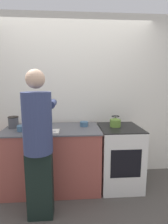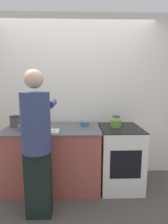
{
  "view_description": "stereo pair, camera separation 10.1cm",
  "coord_description": "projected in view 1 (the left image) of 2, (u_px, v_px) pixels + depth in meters",
  "views": [
    {
      "loc": [
        -0.03,
        -2.11,
        1.55
      ],
      "look_at": [
        0.15,
        0.24,
        1.15
      ],
      "focal_mm": 28.0,
      "sensor_mm": 36.0,
      "label": 1
    },
    {
      "loc": [
        0.07,
        -2.11,
        1.55
      ],
      "look_at": [
        0.15,
        0.24,
        1.15
      ],
      "focal_mm": 28.0,
      "sensor_mm": 36.0,
      "label": 2
    }
  ],
  "objects": [
    {
      "name": "ground_plane",
      "position": [
        74.0,
        200.0,
        2.33
      ],
      "size": [
        12.0,
        12.0,
        0.0
      ],
      "primitive_type": "plane",
      "color": "#4C4742"
    },
    {
      "name": "wall_back",
      "position": [
        73.0,
        98.0,
        2.86
      ],
      "size": [
        8.0,
        0.05,
        2.6
      ],
      "color": "silver",
      "rests_on": "ground_plane"
    },
    {
      "name": "counter",
      "position": [
        53.0,
        158.0,
        2.58
      ],
      "size": [
        1.36,
        0.72,
        0.9
      ],
      "color": "#9E4C42",
      "rests_on": "ground_plane"
    },
    {
      "name": "oven",
      "position": [
        119.0,
        156.0,
        2.64
      ],
      "size": [
        0.59,
        0.67,
        0.9
      ],
      "color": "silver",
      "rests_on": "ground_plane"
    },
    {
      "name": "person",
      "position": [
        38.0,
        141.0,
        1.91
      ],
      "size": [
        0.36,
        0.6,
        1.69
      ],
      "color": "black",
      "rests_on": "ground_plane"
    },
    {
      "name": "cutting_board",
      "position": [
        48.0,
        132.0,
        2.3
      ],
      "size": [
        0.29,
        0.21,
        0.02
      ],
      "color": "silver",
      "rests_on": "counter"
    },
    {
      "name": "knife",
      "position": [
        48.0,
        131.0,
        2.27
      ],
      "size": [
        0.2,
        0.04,
        0.01
      ],
      "rotation": [
        0.0,
        0.0,
        -0.01
      ],
      "color": "silver",
      "rests_on": "cutting_board"
    },
    {
      "name": "kettle",
      "position": [
        115.0,
        122.0,
        2.58
      ],
      "size": [
        0.16,
        0.16,
        0.16
      ],
      "color": "olive",
      "rests_on": "oven"
    },
    {
      "name": "bowl_prep",
      "position": [
        84.0,
        124.0,
        2.61
      ],
      "size": [
        0.13,
        0.13,
        0.07
      ],
      "color": "#426684",
      "rests_on": "counter"
    },
    {
      "name": "bowl_mixing",
      "position": [
        22.0,
        128.0,
        2.37
      ],
      "size": [
        0.14,
        0.14,
        0.07
      ],
      "color": "#426684",
      "rests_on": "counter"
    },
    {
      "name": "canister_jar",
      "position": [
        13.0,
        122.0,
        2.51
      ],
      "size": [
        0.15,
        0.15,
        0.17
      ],
      "color": "#4C4C51",
      "rests_on": "counter"
    }
  ]
}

